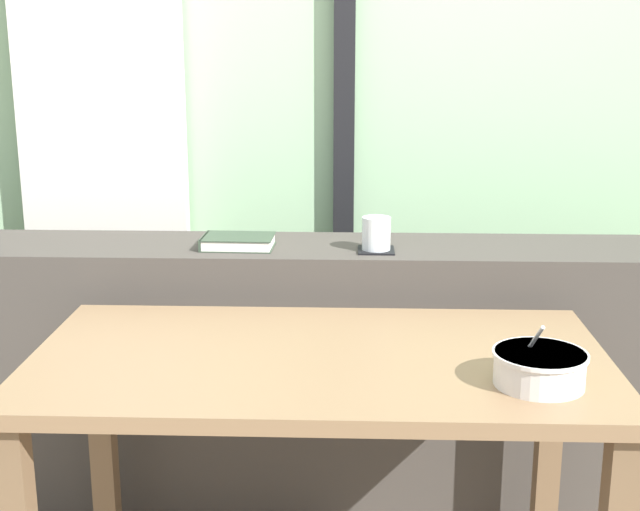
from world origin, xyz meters
name	(u,v)px	position (x,y,z in m)	size (l,w,h in m)	color
outdoor_backdrop	(331,29)	(0.00, 1.15, 1.40)	(4.80, 0.08, 2.80)	#9EC699
curtain_left_panel	(99,75)	(-0.77, 1.05, 1.25)	(0.56, 0.06, 2.50)	silver
window_divider_post	(345,60)	(0.05, 1.08, 1.30)	(0.07, 0.05, 2.60)	black
dark_console_ledge	(325,377)	(0.00, 0.55, 0.40)	(2.80, 0.33, 0.80)	#423D38
breakfast_table	(319,396)	(0.01, -0.04, 0.59)	(1.28, 0.68, 0.69)	brown
coaster_square	(376,250)	(0.14, 0.48, 0.80)	(0.10, 0.10, 0.01)	black
juice_glass	(376,235)	(0.14, 0.48, 0.85)	(0.08, 0.08, 0.09)	white
closed_book	(238,242)	(-0.24, 0.51, 0.82)	(0.20, 0.14, 0.03)	#334233
soup_bowl	(539,369)	(0.46, -0.19, 0.73)	(0.19, 0.19, 0.14)	silver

